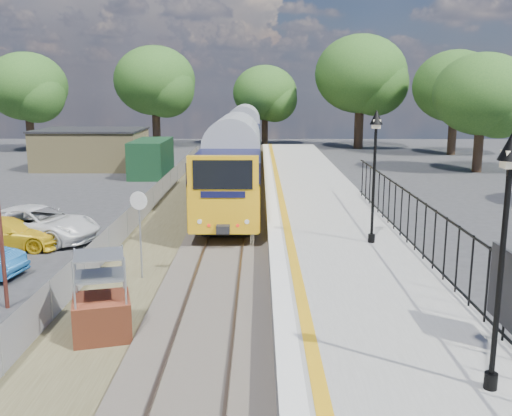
{
  "coord_description": "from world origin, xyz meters",
  "views": [
    {
      "loc": [
        1.36,
        -13.35,
        6.13
      ],
      "look_at": [
        1.25,
        6.61,
        2.0
      ],
      "focal_mm": 40.0,
      "sensor_mm": 36.0,
      "label": 1
    }
  ],
  "objects_px": {
    "speed_sign": "(140,220)",
    "car_white": "(37,224)",
    "train": "(240,143)",
    "victorian_lamp_south": "(507,202)",
    "brick_plinth": "(101,298)",
    "victorian_lamp_north": "(375,145)",
    "car_yellow": "(5,234)"
  },
  "relations": [
    {
      "from": "speed_sign",
      "to": "car_white",
      "type": "distance_m",
      "value": 7.34
    },
    {
      "from": "train",
      "to": "victorian_lamp_south",
      "type": "bearing_deg",
      "value": -80.31
    },
    {
      "from": "train",
      "to": "brick_plinth",
      "type": "relative_size",
      "value": 18.21
    },
    {
      "from": "victorian_lamp_north",
      "to": "car_yellow",
      "type": "relative_size",
      "value": 1.06
    },
    {
      "from": "victorian_lamp_south",
      "to": "train",
      "type": "bearing_deg",
      "value": 99.69
    },
    {
      "from": "victorian_lamp_south",
      "to": "car_white",
      "type": "xyz_separation_m",
      "value": [
        -13.29,
        13.46,
        -3.57
      ]
    },
    {
      "from": "train",
      "to": "car_yellow",
      "type": "bearing_deg",
      "value": -113.24
    },
    {
      "from": "car_yellow",
      "to": "victorian_lamp_south",
      "type": "bearing_deg",
      "value": -133.06
    },
    {
      "from": "victorian_lamp_south",
      "to": "victorian_lamp_north",
      "type": "bearing_deg",
      "value": 91.15
    },
    {
      "from": "victorian_lamp_south",
      "to": "speed_sign",
      "type": "distance_m",
      "value": 11.93
    },
    {
      "from": "train",
      "to": "speed_sign",
      "type": "bearing_deg",
      "value": -96.03
    },
    {
      "from": "speed_sign",
      "to": "victorian_lamp_south",
      "type": "bearing_deg",
      "value": -32.59
    },
    {
      "from": "speed_sign",
      "to": "victorian_lamp_north",
      "type": "bearing_deg",
      "value": 24.84
    },
    {
      "from": "brick_plinth",
      "to": "car_white",
      "type": "bearing_deg",
      "value": 119.0
    },
    {
      "from": "victorian_lamp_north",
      "to": "car_white",
      "type": "height_order",
      "value": "victorian_lamp_north"
    },
    {
      "from": "train",
      "to": "victorian_lamp_north",
      "type": "bearing_deg",
      "value": -76.58
    },
    {
      "from": "speed_sign",
      "to": "car_yellow",
      "type": "bearing_deg",
      "value": 163.13
    },
    {
      "from": "victorian_lamp_south",
      "to": "train",
      "type": "xyz_separation_m",
      "value": [
        -5.5,
        32.21,
        -1.96
      ]
    },
    {
      "from": "victorian_lamp_south",
      "to": "car_white",
      "type": "relative_size",
      "value": 0.88
    },
    {
      "from": "speed_sign",
      "to": "car_yellow",
      "type": "relative_size",
      "value": 0.68
    },
    {
      "from": "victorian_lamp_south",
      "to": "car_yellow",
      "type": "xyz_separation_m",
      "value": [
        -14.08,
        12.23,
        -3.67
      ]
    },
    {
      "from": "brick_plinth",
      "to": "car_white",
      "type": "xyz_separation_m",
      "value": [
        -5.23,
        9.43,
        -0.35
      ]
    },
    {
      "from": "victorian_lamp_north",
      "to": "train",
      "type": "xyz_separation_m",
      "value": [
        -5.3,
        22.21,
        -1.96
      ]
    },
    {
      "from": "car_yellow",
      "to": "car_white",
      "type": "bearing_deg",
      "value": -34.63
    },
    {
      "from": "car_white",
      "to": "victorian_lamp_north",
      "type": "bearing_deg",
      "value": -88.72
    },
    {
      "from": "victorian_lamp_south",
      "to": "car_white",
      "type": "height_order",
      "value": "victorian_lamp_south"
    },
    {
      "from": "victorian_lamp_north",
      "to": "train",
      "type": "relative_size",
      "value": 0.11
    },
    {
      "from": "train",
      "to": "car_white",
      "type": "height_order",
      "value": "train"
    },
    {
      "from": "victorian_lamp_north",
      "to": "brick_plinth",
      "type": "height_order",
      "value": "victorian_lamp_north"
    },
    {
      "from": "car_white",
      "to": "speed_sign",
      "type": "bearing_deg",
      "value": -116.76
    },
    {
      "from": "speed_sign",
      "to": "train",
      "type": "bearing_deg",
      "value": 98.28
    },
    {
      "from": "victorian_lamp_south",
      "to": "car_yellow",
      "type": "bearing_deg",
      "value": 139.03
    }
  ]
}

